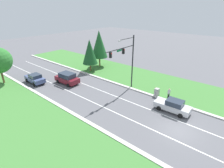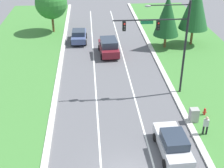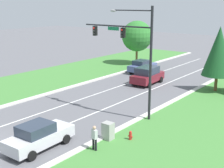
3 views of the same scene
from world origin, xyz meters
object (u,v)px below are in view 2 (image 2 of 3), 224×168
burgundy_suv (109,47)px  conifer_near_right_tree (196,5)px  fire_hydrant (205,112)px  conifer_far_right_tree (167,15)px  oak_near_left_tree (51,3)px  slate_blue_sedan (79,36)px  traffic_signal_mast (167,36)px  silver_sedan (173,144)px  utility_cabinet (194,115)px  pedestrian (206,125)px

burgundy_suv → conifer_near_right_tree: 12.09m
fire_hydrant → conifer_far_right_tree: 16.03m
oak_near_left_tree → conifer_far_right_tree: 16.53m
oak_near_left_tree → conifer_near_right_tree: bearing=-19.4°
slate_blue_sedan → traffic_signal_mast: bearing=-59.5°
burgundy_suv → conifer_far_right_tree: (7.36, 1.69, 3.24)m
silver_sedan → conifer_far_right_tree: (4.08, 20.07, 3.41)m
fire_hydrant → conifer_near_right_tree: conifer_near_right_tree is taller
conifer_far_right_tree → utility_cabinet: bearing=-94.8°
silver_sedan → pedestrian: size_ratio=2.77×
traffic_signal_mast → oak_near_left_tree: (-11.93, 18.80, -1.50)m
slate_blue_sedan → oak_near_left_tree: 6.68m
silver_sedan → fire_hydrant: 6.03m
fire_hydrant → conifer_near_right_tree: bearing=76.8°
oak_near_left_tree → utility_cabinet: bearing=-60.5°
burgundy_suv → pedestrian: (6.33, -16.49, -0.08)m
traffic_signal_mast → fire_hydrant: bearing=-55.7°
conifer_far_right_tree → slate_blue_sedan: bearing=164.9°
slate_blue_sedan → silver_sedan: size_ratio=0.96×
burgundy_suv → silver_sedan: burgundy_suv is taller
fire_hydrant → silver_sedan: bearing=-131.1°
oak_near_left_tree → pedestrian: bearing=-61.6°
slate_blue_sedan → oak_near_left_tree: bearing=132.1°
conifer_near_right_tree → slate_blue_sedan: bearing=171.6°
conifer_near_right_tree → pedestrian: bearing=-104.0°
silver_sedan → fire_hydrant: bearing=47.0°
traffic_signal_mast → utility_cabinet: bearing=-72.9°
traffic_signal_mast → oak_near_left_tree: traffic_signal_mast is taller
oak_near_left_tree → traffic_signal_mast: bearing=-57.6°
burgundy_suv → silver_sedan: bearing=-83.3°
oak_near_left_tree → slate_blue_sedan: bearing=-49.0°
slate_blue_sedan → burgundy_suv: size_ratio=0.95×
oak_near_left_tree → silver_sedan: bearing=-68.6°
utility_cabinet → conifer_near_right_tree: size_ratio=0.15×
slate_blue_sedan → conifer_near_right_tree: bearing=-7.3°
burgundy_suv → conifer_far_right_tree: bearing=9.5°
pedestrian → conifer_far_right_tree: size_ratio=0.25×
fire_hydrant → oak_near_left_tree: size_ratio=0.11×
traffic_signal_mast → pedestrian: traffic_signal_mast is taller
slate_blue_sedan → conifer_far_right_tree: conifer_far_right_tree is taller
silver_sedan → conifer_far_right_tree: bearing=76.6°
fire_hydrant → conifer_far_right_tree: size_ratio=0.10×
traffic_signal_mast → conifer_near_right_tree: size_ratio=1.08×
burgundy_suv → pedestrian: bearing=-72.4°
slate_blue_sedan → fire_hydrant: slate_blue_sedan is taller
traffic_signal_mast → conifer_far_right_tree: bearing=75.9°
pedestrian → conifer_far_right_tree: (1.03, 18.18, 3.32)m
utility_cabinet → oak_near_left_tree: (-13.44, 23.72, 3.65)m
silver_sedan → conifer_near_right_tree: conifer_near_right_tree is taller
utility_cabinet → fire_hydrant: 1.54m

